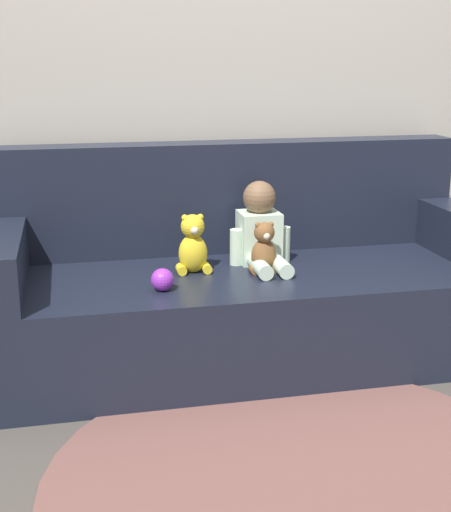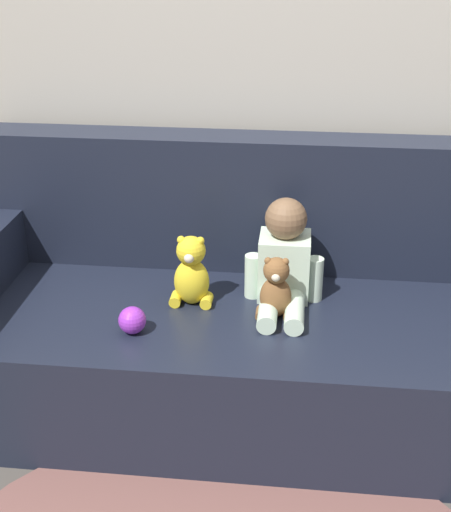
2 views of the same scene
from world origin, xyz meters
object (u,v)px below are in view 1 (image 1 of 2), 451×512
object	(u,v)px
toy_ball	(162,280)
person_baby	(261,232)
couch	(243,286)
teddy_bear_brown	(264,249)
plush_toy_side	(193,245)

from	to	relation	value
toy_ball	person_baby	bearing A→B (deg)	31.36
couch	toy_ball	world-z (taller)	couch
teddy_bear_brown	plush_toy_side	xyz separation A→B (m)	(-0.29, 0.06, 0.02)
couch	teddy_bear_brown	bearing A→B (deg)	-65.58
couch	teddy_bear_brown	size ratio (longest dim) A/B	9.88
toy_ball	teddy_bear_brown	bearing A→B (deg)	19.00
teddy_bear_brown	plush_toy_side	world-z (taller)	plush_toy_side
couch	plush_toy_side	distance (m)	0.32
teddy_bear_brown	couch	bearing A→B (deg)	114.42
person_baby	teddy_bear_brown	distance (m)	0.14
couch	toy_ball	bearing A→B (deg)	-144.10
toy_ball	couch	bearing A→B (deg)	35.90
couch	plush_toy_side	world-z (taller)	couch
plush_toy_side	toy_ball	world-z (taller)	plush_toy_side
couch	person_baby	distance (m)	0.25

